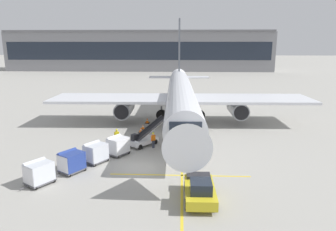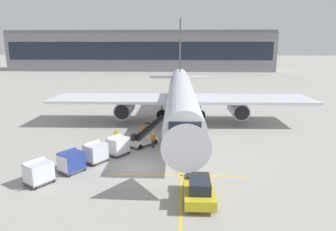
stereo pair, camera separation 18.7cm
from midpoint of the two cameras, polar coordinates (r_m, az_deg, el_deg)
name	(u,v)px [view 2 (the right image)]	position (r m, az deg, el deg)	size (l,w,h in m)	color
ground_plane	(140,168)	(28.18, -5.13, -9.68)	(600.00, 600.00, 0.00)	#9E9B93
parked_airplane	(181,95)	(43.13, 2.60, 3.75)	(36.42, 46.30, 15.71)	silver
belt_loader	(145,137)	(34.05, -4.23, -4.11)	(4.31, 5.02, 2.78)	silver
baggage_cart_lead	(118,145)	(31.33, -9.23, -5.47)	(2.43, 2.72, 1.91)	#515156
baggage_cart_second	(95,152)	(29.79, -13.24, -6.65)	(2.43, 2.72, 1.91)	#515156
baggage_cart_third	(71,161)	(28.15, -17.46, -8.09)	(2.43, 2.72, 1.91)	#515156
baggage_cart_fourth	(38,172)	(26.76, -22.84, -9.66)	(2.43, 2.72, 1.91)	#515156
pushback_tug	(199,190)	(22.39, 6.02, -13.66)	(2.17, 4.43, 1.83)	gold
ground_crew_by_loader	(117,135)	(34.66, -9.37, -3.66)	(0.54, 0.36, 1.74)	black
ground_crew_by_carts	(153,139)	(32.91, -2.61, -4.40)	(0.45, 0.43, 1.74)	#333847
safety_cone_engine_keepout	(143,127)	(40.36, -4.49, -2.13)	(0.57, 0.57, 0.65)	black
safety_cone_wingtip	(141,130)	(38.83, -4.91, -2.72)	(0.61, 0.61, 0.69)	black
safety_cone_nose_mark	(148,121)	(43.43, -3.71, -0.97)	(0.65, 0.65, 0.73)	black
apron_guidance_line_lead_in	(182,124)	(43.10, 2.81, -1.55)	(0.20, 110.00, 0.01)	yellow
apron_guidance_line_stop_bar	(179,175)	(26.57, 2.32, -11.08)	(12.00, 0.20, 0.01)	yellow
terminal_building	(142,51)	(137.48, -4.86, 11.94)	(111.11, 21.81, 16.64)	gray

